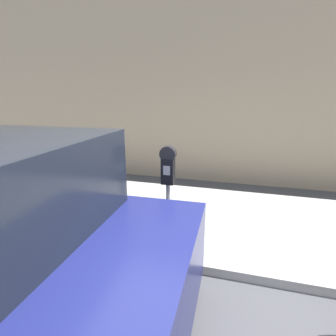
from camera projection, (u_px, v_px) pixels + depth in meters
The scene contains 4 objects.
ground_plane at pixel (178, 326), 2.52m from camera, with size 60.00×60.00×0.00m, color #47474C.
sidewalk at pixel (208, 219), 4.54m from camera, with size 24.00×2.80×0.12m.
building_facade at pixel (227, 59), 6.04m from camera, with size 24.00×0.30×5.87m.
parking_meter at pixel (168, 177), 3.21m from camera, with size 0.19×0.13×1.44m.
Camera 1 is at (0.46, -1.97, 2.14)m, focal length 28.00 mm.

